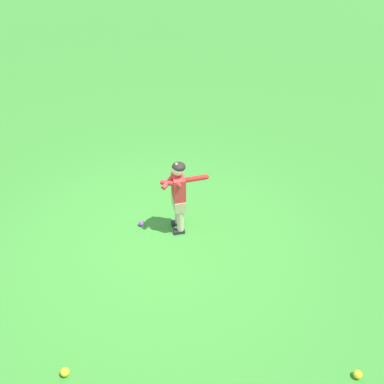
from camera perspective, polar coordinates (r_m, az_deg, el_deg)
The scene contains 5 objects.
ground_plane at distance 5.75m, azimuth -4.36°, elevation -6.84°, with size 40.00×40.00×0.00m, color #38842D.
child_batter at distance 5.55m, azimuth -1.78°, elevation 0.14°, with size 0.52×0.46×1.08m.
play_ball_midfield at distance 4.81m, azimuth 21.32°, elevation -21.81°, with size 0.09×0.09×0.09m, color yellow.
play_ball_far_left at distance 6.02m, azimuth -6.83°, elevation -4.22°, with size 0.07×0.07×0.07m, color purple.
play_ball_behind_batter at distance 4.71m, azimuth -16.67°, elevation -22.10°, with size 0.09×0.09×0.09m, color yellow.
Camera 1 is at (2.79, -3.10, 3.97)m, focal length 39.80 mm.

